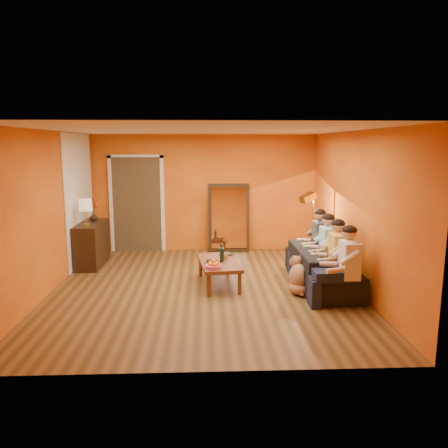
{
  "coord_description": "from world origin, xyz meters",
  "views": [
    {
      "loc": [
        0.03,
        -7.02,
        2.37
      ],
      "look_at": [
        0.35,
        0.5,
        1.0
      ],
      "focal_mm": 35.0,
      "sensor_mm": 36.0,
      "label": 1
    }
  ],
  "objects_px": {
    "person_far_left": "(349,266)",
    "dog": "(299,275)",
    "floor_lamp": "(313,231)",
    "tumbler": "(226,257)",
    "sideboard": "(92,244)",
    "person_mid_right": "(328,249)",
    "mirror_frame": "(229,217)",
    "wine_bottle": "(222,253)",
    "table_lamp": "(86,213)",
    "laptop": "(228,255)",
    "person_mid_left": "(338,257)",
    "vase": "(94,217)",
    "coffee_table": "(219,273)",
    "sofa": "(322,267)",
    "person_far_right": "(320,242)"
  },
  "relations": [
    {
      "from": "person_far_left",
      "to": "vase",
      "type": "bearing_deg",
      "value": 148.18
    },
    {
      "from": "mirror_frame",
      "to": "laptop",
      "type": "relative_size",
      "value": 4.83
    },
    {
      "from": "sideboard",
      "to": "vase",
      "type": "relative_size",
      "value": 6.77
    },
    {
      "from": "coffee_table",
      "to": "table_lamp",
      "type": "bearing_deg",
      "value": 149.11
    },
    {
      "from": "sofa",
      "to": "tumbler",
      "type": "relative_size",
      "value": 22.84
    },
    {
      "from": "laptop",
      "to": "person_far_right",
      "type": "bearing_deg",
      "value": -15.32
    },
    {
      "from": "sideboard",
      "to": "person_mid_right",
      "type": "bearing_deg",
      "value": -17.31
    },
    {
      "from": "floor_lamp",
      "to": "tumbler",
      "type": "distance_m",
      "value": 1.97
    },
    {
      "from": "wine_bottle",
      "to": "vase",
      "type": "xyz_separation_m",
      "value": [
        -2.54,
        1.69,
        0.36
      ]
    },
    {
      "from": "dog",
      "to": "table_lamp",
      "type": "bearing_deg",
      "value": 135.29
    },
    {
      "from": "tumbler",
      "to": "vase",
      "type": "distance_m",
      "value": 3.05
    },
    {
      "from": "sideboard",
      "to": "table_lamp",
      "type": "relative_size",
      "value": 2.31
    },
    {
      "from": "coffee_table",
      "to": "vase",
      "type": "distance_m",
      "value": 3.07
    },
    {
      "from": "vase",
      "to": "person_mid_left",
      "type": "bearing_deg",
      "value": -26.32
    },
    {
      "from": "sofa",
      "to": "person_far_right",
      "type": "height_order",
      "value": "person_far_right"
    },
    {
      "from": "tumbler",
      "to": "vase",
      "type": "relative_size",
      "value": 0.55
    },
    {
      "from": "person_mid_right",
      "to": "person_far_right",
      "type": "xyz_separation_m",
      "value": [
        0.0,
        0.55,
        0.0
      ]
    },
    {
      "from": "table_lamp",
      "to": "person_mid_left",
      "type": "relative_size",
      "value": 0.42
    },
    {
      "from": "mirror_frame",
      "to": "tumbler",
      "type": "xyz_separation_m",
      "value": [
        -0.18,
        -2.35,
        -0.3
      ]
    },
    {
      "from": "sideboard",
      "to": "person_mid_right",
      "type": "distance_m",
      "value": 4.58
    },
    {
      "from": "dog",
      "to": "sofa",
      "type": "bearing_deg",
      "value": 18.17
    },
    {
      "from": "vase",
      "to": "coffee_table",
      "type": "bearing_deg",
      "value": -33.38
    },
    {
      "from": "table_lamp",
      "to": "wine_bottle",
      "type": "bearing_deg",
      "value": -24.17
    },
    {
      "from": "coffee_table",
      "to": "sofa",
      "type": "bearing_deg",
      "value": -9.64
    },
    {
      "from": "person_mid_left",
      "to": "tumbler",
      "type": "distance_m",
      "value": 1.88
    },
    {
      "from": "mirror_frame",
      "to": "wine_bottle",
      "type": "bearing_deg",
      "value": -95.72
    },
    {
      "from": "sideboard",
      "to": "vase",
      "type": "bearing_deg",
      "value": 90.0
    },
    {
      "from": "sofa",
      "to": "dog",
      "type": "bearing_deg",
      "value": 130.28
    },
    {
      "from": "person_far_left",
      "to": "vase",
      "type": "xyz_separation_m",
      "value": [
        -4.37,
        2.71,
        0.33
      ]
    },
    {
      "from": "wine_bottle",
      "to": "person_mid_left",
      "type": "bearing_deg",
      "value": -14.48
    },
    {
      "from": "table_lamp",
      "to": "floor_lamp",
      "type": "bearing_deg",
      "value": -1.0
    },
    {
      "from": "mirror_frame",
      "to": "person_mid_right",
      "type": "relative_size",
      "value": 1.25
    },
    {
      "from": "sideboard",
      "to": "vase",
      "type": "xyz_separation_m",
      "value": [
        0.0,
        0.25,
        0.51
      ]
    },
    {
      "from": "sideboard",
      "to": "person_far_left",
      "type": "relative_size",
      "value": 0.97
    },
    {
      "from": "wine_bottle",
      "to": "vase",
      "type": "distance_m",
      "value": 3.07
    },
    {
      "from": "coffee_table",
      "to": "wine_bottle",
      "type": "height_order",
      "value": "wine_bottle"
    },
    {
      "from": "person_mid_left",
      "to": "tumbler",
      "type": "height_order",
      "value": "person_mid_left"
    },
    {
      "from": "mirror_frame",
      "to": "coffee_table",
      "type": "height_order",
      "value": "mirror_frame"
    },
    {
      "from": "mirror_frame",
      "to": "laptop",
      "type": "bearing_deg",
      "value": -93.3
    },
    {
      "from": "mirror_frame",
      "to": "wine_bottle",
      "type": "height_order",
      "value": "mirror_frame"
    },
    {
      "from": "person_far_left",
      "to": "dog",
      "type": "bearing_deg",
      "value": 135.55
    },
    {
      "from": "sideboard",
      "to": "laptop",
      "type": "bearing_deg",
      "value": -21.28
    },
    {
      "from": "mirror_frame",
      "to": "sofa",
      "type": "height_order",
      "value": "mirror_frame"
    },
    {
      "from": "dog",
      "to": "person_far_right",
      "type": "xyz_separation_m",
      "value": [
        0.61,
        1.05,
        0.3
      ]
    },
    {
      "from": "mirror_frame",
      "to": "person_mid_left",
      "type": "distance_m",
      "value": 3.39
    },
    {
      "from": "person_mid_left",
      "to": "person_mid_right",
      "type": "xyz_separation_m",
      "value": [
        0.0,
        0.55,
        0.0
      ]
    },
    {
      "from": "sofa",
      "to": "wine_bottle",
      "type": "relative_size",
      "value": 7.01
    },
    {
      "from": "dog",
      "to": "laptop",
      "type": "bearing_deg",
      "value": 120.81
    },
    {
      "from": "mirror_frame",
      "to": "wine_bottle",
      "type": "relative_size",
      "value": 4.9
    },
    {
      "from": "person_far_left",
      "to": "person_mid_left",
      "type": "relative_size",
      "value": 1.0
    }
  ]
}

